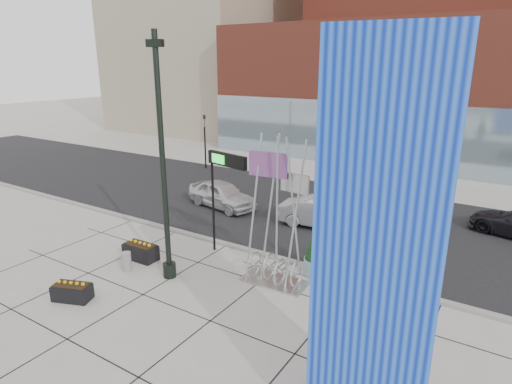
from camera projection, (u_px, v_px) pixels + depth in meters
The scene contains 18 objects.
ground at pixel (205, 298), 14.83m from camera, with size 160.00×160.00×0.00m, color #9E9991.
street_asphalt at pixel (323, 215), 22.92m from camera, with size 80.00×12.00×0.02m, color black.
curb_edge at pixel (265, 255), 18.05m from camera, with size 80.00×0.30×0.12m, color gray.
tower_podium at pixel (423, 93), 34.57m from camera, with size 34.00×10.00×11.00m, color #973D2B.
tower_glass_front at pixel (404, 138), 31.55m from camera, with size 34.00×0.60×5.00m, color #8CA5B2.
blue_pylon at pixel (377, 264), 8.25m from camera, with size 2.68×1.50×8.46m.
lamp_post at pixel (164, 185), 15.27m from camera, with size 0.60×0.49×8.88m.
public_art_sculpture at pixel (276, 246), 15.48m from camera, with size 2.47×1.28×5.56m.
concrete_bollard at pixel (126, 261), 16.72m from camera, with size 0.38×0.38×0.74m, color gray.
overhead_street_sign at pixel (227, 167), 17.19m from camera, with size 2.07×0.61×4.41m.
round_planter_east at pixel (371, 257), 15.02m from camera, with size 1.07×1.07×2.68m.
round_planter_mid at pixel (371, 260), 15.05m from camera, with size 0.99×0.99×2.47m.
round_planter_west at pixel (317, 247), 16.10m from camera, with size 0.98×0.98×2.46m.
box_planter_north at pixel (141, 251), 17.68m from camera, with size 1.46×0.75×0.80m.
box_planter_south at pixel (72, 291), 14.64m from camera, with size 1.42×1.05×0.70m.
car_white_west at pixel (222, 195), 23.95m from camera, with size 1.75×4.35×1.48m, color silver.
car_silver_mid at pixel (323, 214), 21.00m from camera, with size 1.51×4.33×1.43m, color #A6A7AD.
traffic_signal at pixel (205, 139), 32.44m from camera, with size 0.15×0.18×4.10m.
Camera 1 is at (8.50, -10.16, 7.82)m, focal length 30.00 mm.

